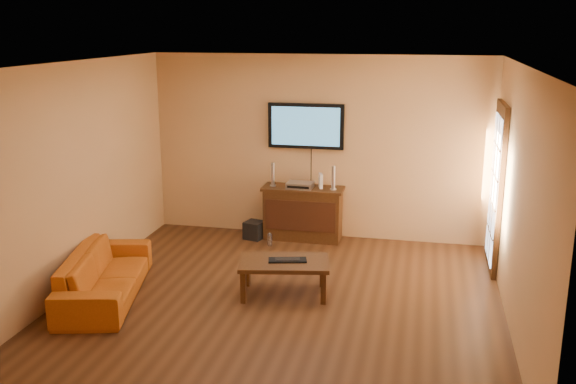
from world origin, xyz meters
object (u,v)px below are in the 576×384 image
(coffee_table, at_px, (284,265))
(subwoofer, at_px, (254,230))
(speaker_left, at_px, (273,175))
(television, at_px, (306,126))
(speaker_right, at_px, (333,179))
(game_console, at_px, (321,181))
(keyboard, at_px, (288,260))
(sofa, at_px, (104,267))
(media_console, at_px, (303,213))
(bottle, at_px, (270,240))
(av_receiver, at_px, (300,185))

(coffee_table, distance_m, subwoofer, 2.13)
(speaker_left, bearing_deg, coffee_table, -72.89)
(television, bearing_deg, speaker_left, -156.98)
(speaker_right, bearing_deg, game_console, 162.78)
(game_console, bearing_deg, coffee_table, -110.10)
(keyboard, bearing_deg, subwoofer, 115.80)
(sofa, relative_size, subwoofer, 7.26)
(speaker_right, xyz_separation_m, keyboard, (-0.23, -2.03, -0.51))
(speaker_left, distance_m, game_console, 0.71)
(media_console, bearing_deg, keyboard, -83.95)
(sofa, height_order, bottle, sofa)
(media_console, relative_size, av_receiver, 3.17)
(media_console, height_order, speaker_left, speaker_left)
(television, bearing_deg, media_console, -90.00)
(speaker_right, bearing_deg, keyboard, -96.54)
(television, xyz_separation_m, game_console, (0.26, -0.16, -0.77))
(speaker_right, xyz_separation_m, av_receiver, (-0.49, -0.01, -0.12))
(speaker_right, relative_size, av_receiver, 0.93)
(speaker_right, height_order, game_console, speaker_right)
(speaker_left, distance_m, keyboard, 2.22)
(subwoofer, bearing_deg, sofa, -100.63)
(speaker_right, bearing_deg, television, 153.89)
(television, height_order, keyboard, television)
(coffee_table, height_order, speaker_left, speaker_left)
(coffee_table, bearing_deg, sofa, -166.06)
(coffee_table, bearing_deg, av_receiver, 96.10)
(television, height_order, game_console, television)
(coffee_table, bearing_deg, bottle, 109.54)
(sofa, distance_m, speaker_right, 3.48)
(game_console, bearing_deg, television, 129.84)
(television, relative_size, speaker_left, 3.22)
(media_console, relative_size, coffee_table, 1.05)
(coffee_table, bearing_deg, speaker_right, 82.37)
(av_receiver, height_order, keyboard, av_receiver)
(av_receiver, xyz_separation_m, keyboard, (0.26, -2.02, -0.40))
(sofa, height_order, game_console, game_console)
(subwoofer, bearing_deg, speaker_left, 43.00)
(speaker_left, relative_size, speaker_right, 1.00)
(game_console, relative_size, subwoofer, 0.81)
(television, bearing_deg, keyboard, -84.46)
(coffee_table, relative_size, bottle, 5.82)
(subwoofer, relative_size, keyboard, 0.55)
(keyboard, bearing_deg, media_console, 96.05)
(bottle, distance_m, keyboard, 1.80)
(av_receiver, xyz_separation_m, game_console, (0.29, 0.07, 0.06))
(keyboard, bearing_deg, speaker_left, 108.11)
(av_receiver, bearing_deg, sofa, -124.19)
(coffee_table, bearing_deg, speaker_left, 107.11)
(television, relative_size, sofa, 0.59)
(sofa, bearing_deg, coffee_table, -89.92)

